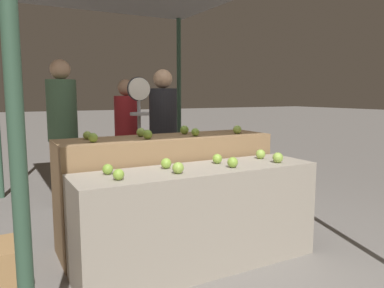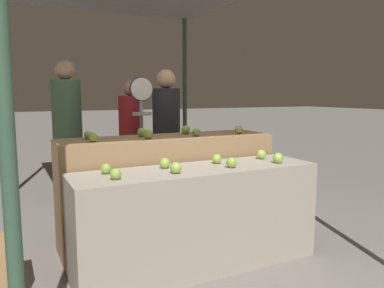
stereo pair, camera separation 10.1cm
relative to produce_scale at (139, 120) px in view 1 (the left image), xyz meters
The scene contains 22 objects.
ground_plane 1.62m from the produce_scale, 87.29° to the right, with size 60.00×60.00×0.00m, color slate.
display_counter_front 1.37m from the produce_scale, 87.29° to the right, with size 1.98×0.55×0.81m, color gray.
display_counter_back 0.84m from the produce_scale, 84.42° to the right, with size 1.98×0.55×1.00m, color olive.
apple_front_0 1.44m from the produce_scale, 116.60° to the right, with size 0.08×0.08×0.08m, color #84AD3D.
apple_front_1 1.31m from the produce_scale, 98.37° to the right, with size 0.09×0.09×0.09m, color #8EB247.
apple_front_2 1.34m from the produce_scale, 77.01° to the right, with size 0.08×0.08×0.08m, color #84AD3D.
apple_front_3 1.51m from the produce_scale, 59.68° to the right, with size 0.09×0.09×0.09m, color #8EB247.
apple_front_4 1.27m from the produce_scale, 121.55° to the right, with size 0.08×0.08×0.08m, color #7AA338.
apple_front_5 1.11m from the produce_scale, 99.92° to the right, with size 0.08×0.08×0.08m, color #84AD3D.
apple_front_6 1.14m from the produce_scale, 75.25° to the right, with size 0.08×0.08×0.08m, color #84AD3D.
apple_front_7 1.32m from the produce_scale, 54.69° to the right, with size 0.09×0.09×0.09m, color #8EB247.
apple_back_0 0.94m from the produce_scale, 134.06° to the right, with size 0.08×0.08×0.08m, color #84AD3D.
apple_back_1 0.70m from the produce_scale, 105.14° to the right, with size 0.08×0.08×0.08m, color #7AA338.
apple_back_2 0.74m from the produce_scale, 66.55° to the right, with size 0.07×0.07×0.07m, color #7AA338.
apple_back_3 1.02m from the produce_scale, 41.97° to the right, with size 0.08×0.08×0.08m, color #8EB247.
apple_back_4 0.79m from the produce_scale, 145.27° to the right, with size 0.07×0.07×0.07m, color #8EB247.
apple_back_5 0.50m from the produce_scale, 109.47° to the right, with size 0.08×0.08×0.08m, color #8EB247.
apple_back_6 0.55m from the produce_scale, 58.78° to the right, with size 0.08×0.08×0.08m, color #7AA338.
produce_scale is the anchor object (origin of this frame).
person_vendor_at_scale 0.54m from the produce_scale, 37.54° to the left, with size 0.34×0.34×1.67m.
person_customer_left 0.91m from the produce_scale, 79.78° to the left, with size 0.41×0.41×1.57m.
person_customer_right 1.14m from the produce_scale, 122.52° to the left, with size 0.44×0.44×1.79m.
Camera 1 is at (-1.44, -2.51, 1.38)m, focal length 35.00 mm.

